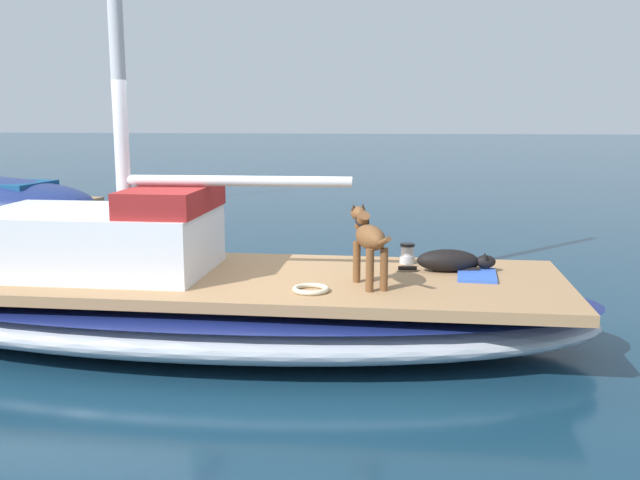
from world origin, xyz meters
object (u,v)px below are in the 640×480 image
(dog_black, at_px, (451,261))
(deck_towel, at_px, (477,275))
(dog_brown, at_px, (369,239))
(coiled_rope, at_px, (311,289))
(sailboat_main, at_px, (218,306))
(deck_winch, at_px, (407,254))

(dog_black, xyz_separation_m, deck_towel, (-0.20, -0.23, -0.09))
(dog_brown, bearing_deg, coiled_rope, 119.92)
(sailboat_main, distance_m, deck_winch, 2.00)
(dog_black, bearing_deg, deck_towel, -130.94)
(dog_black, distance_m, deck_towel, 0.31)
(dog_brown, bearing_deg, sailboat_main, 77.94)
(dog_black, bearing_deg, dog_brown, 128.17)
(dog_brown, relative_size, deck_winch, 4.32)
(sailboat_main, xyz_separation_m, dog_brown, (-0.31, -1.47, 0.75))
(coiled_rope, distance_m, deck_towel, 1.67)
(coiled_rope, height_order, deck_towel, coiled_rope)
(dog_brown, distance_m, coiled_rope, 0.70)
(dog_black, bearing_deg, deck_winch, 50.65)
(sailboat_main, xyz_separation_m, deck_towel, (0.12, -2.49, 0.34))
(dog_brown, distance_m, deck_winch, 1.09)
(dog_brown, bearing_deg, deck_towel, -67.21)
(deck_winch, bearing_deg, deck_towel, -129.92)
(coiled_rope, bearing_deg, sailboat_main, 58.49)
(sailboat_main, xyz_separation_m, coiled_rope, (-0.60, -0.97, 0.35))
(dog_black, relative_size, deck_towel, 1.70)
(dog_black, xyz_separation_m, coiled_rope, (-0.91, 1.29, -0.08))
(dog_black, distance_m, deck_winch, 0.54)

